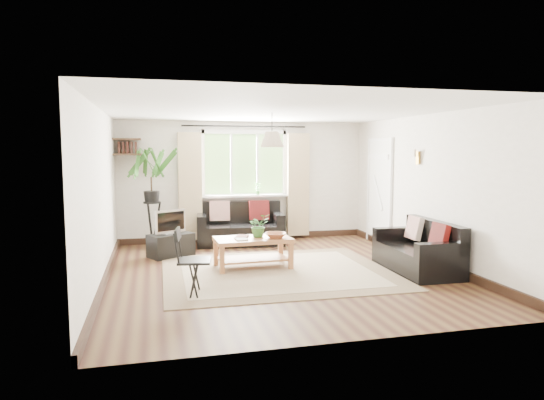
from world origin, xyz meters
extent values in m
plane|color=black|center=(0.00, 0.00, 0.00)|extent=(5.50, 5.50, 0.00)
plane|color=white|center=(0.00, 0.00, 2.40)|extent=(5.50, 5.50, 0.00)
cube|color=beige|center=(0.00, 2.75, 1.20)|extent=(5.00, 0.02, 2.40)
cube|color=beige|center=(0.00, -2.75, 1.20)|extent=(5.00, 0.02, 2.40)
cube|color=beige|center=(-2.50, 0.00, 1.20)|extent=(0.02, 5.50, 2.40)
cube|color=beige|center=(2.50, 0.00, 1.20)|extent=(0.02, 5.50, 2.40)
cube|color=beige|center=(-0.02, -0.01, 0.01)|extent=(3.39, 2.92, 0.02)
cube|color=silver|center=(2.47, 1.70, 1.00)|extent=(0.06, 0.96, 2.06)
imported|color=#316629|center=(-0.22, 0.39, 0.66)|extent=(0.40, 0.38, 0.36)
imported|color=#995634|center=(0.02, 0.24, 0.52)|extent=(0.38, 0.38, 0.08)
imported|color=white|center=(-0.62, 0.22, 0.49)|extent=(0.19, 0.25, 0.02)
imported|color=#592C23|center=(-0.56, 0.45, 0.49)|extent=(0.26, 0.30, 0.02)
cube|color=black|center=(-1.53, 1.49, 0.20)|extent=(0.84, 0.71, 0.39)
imported|color=#2D6023|center=(0.25, 2.63, 1.06)|extent=(0.14, 0.10, 0.27)
camera|label=1|loc=(-1.80, -6.91, 1.82)|focal=32.00mm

